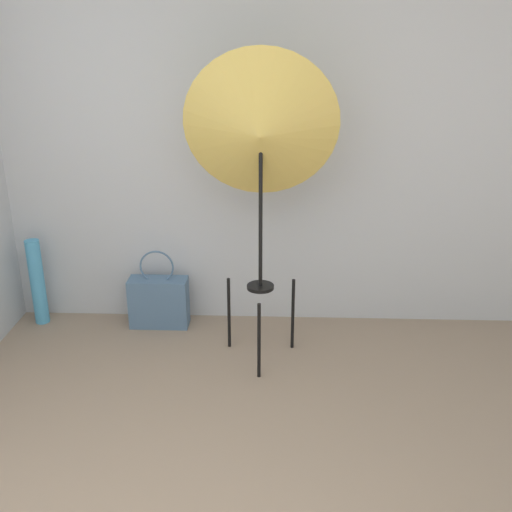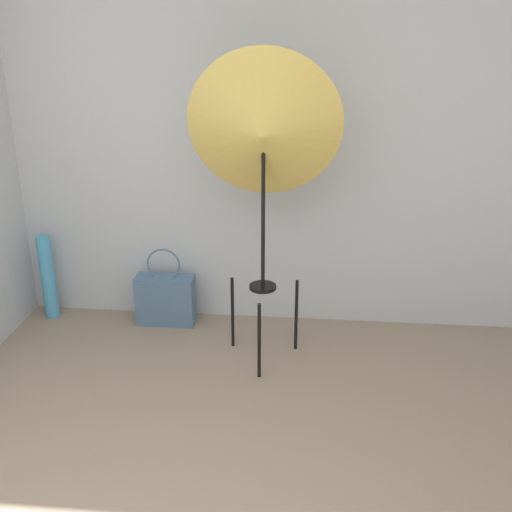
% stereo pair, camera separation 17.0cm
% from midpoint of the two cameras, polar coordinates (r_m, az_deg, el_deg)
% --- Properties ---
extents(wall_back, '(8.00, 0.05, 2.60)m').
position_cam_midpoint_polar(wall_back, '(3.78, -4.83, 12.33)').
color(wall_back, '#B7BCC1').
rests_on(wall_back, ground_plane).
extents(photo_umbrella, '(0.85, 0.42, 1.79)m').
position_cam_midpoint_polar(photo_umbrella, '(3.21, -1.09, 11.63)').
color(photo_umbrella, black).
rests_on(photo_umbrella, ground_plane).
extents(tote_bag, '(0.38, 0.15, 0.53)m').
position_cam_midpoint_polar(tote_bag, '(4.02, -10.44, -4.28)').
color(tote_bag, slate).
rests_on(tote_bag, ground_plane).
extents(paper_roll, '(0.09, 0.09, 0.58)m').
position_cam_midpoint_polar(paper_roll, '(4.23, -21.20, -2.35)').
color(paper_roll, '#4CA3D1').
rests_on(paper_roll, ground_plane).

